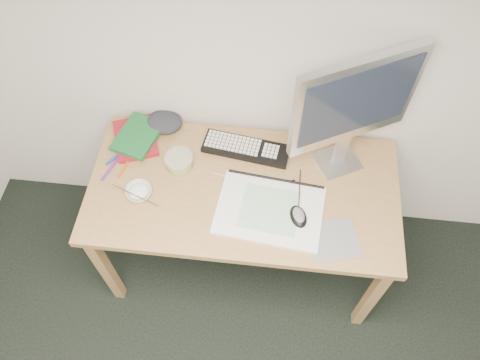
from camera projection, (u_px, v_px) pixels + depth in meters
The scene contains 18 objects.
desk at pixel (243, 198), 2.17m from camera, with size 1.40×0.70×0.75m.
mousepad at pixel (333, 239), 1.97m from camera, with size 0.21×0.19×0.00m, color slate.
sketchpad at pixel (270, 210), 2.04m from camera, with size 0.46×0.33×0.01m, color white.
keyboard at pixel (246, 149), 2.21m from camera, with size 0.41×0.13×0.02m, color black.
monitor at pixel (355, 104), 1.85m from camera, with size 0.50×0.29×0.63m.
mouse at pixel (299, 215), 1.99m from camera, with size 0.07×0.11×0.04m, color black.
rice_bowl at pixel (139, 192), 2.07m from camera, with size 0.12×0.12×0.04m, color silver.
chopsticks at pixel (135, 195), 2.04m from camera, with size 0.02×0.02×0.23m, color #AFAFB2.
fruit_tub at pixel (179, 162), 2.14m from camera, with size 0.13×0.13×0.06m, color gold.
book_red at pixel (135, 138), 2.24m from camera, with size 0.19×0.25×0.03m, color maroon.
book_green at pixel (138, 136), 2.22m from camera, with size 0.18×0.24×0.02m, color #175F2B.
cloth_lump at pixel (164, 122), 2.27m from camera, with size 0.15×0.12×0.06m, color #27282F.
pencil_pink at pixel (229, 177), 2.13m from camera, with size 0.01×0.01×0.18m, color pink.
pencil_tan at pixel (248, 178), 2.13m from camera, with size 0.01×0.01×0.19m, color #A88258.
pencil_black at pixel (278, 184), 2.11m from camera, with size 0.01×0.01×0.16m, color black.
marker_blue at pixel (118, 155), 2.20m from camera, with size 0.01×0.01×0.14m, color #1D369E.
marker_orange at pixel (124, 167), 2.16m from camera, with size 0.01×0.01×0.12m, color #CA5517.
marker_purple at pixel (110, 169), 2.15m from camera, with size 0.01×0.01×0.14m, color #612485.
Camera 1 is at (-0.13, 0.33, 2.54)m, focal length 35.00 mm.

